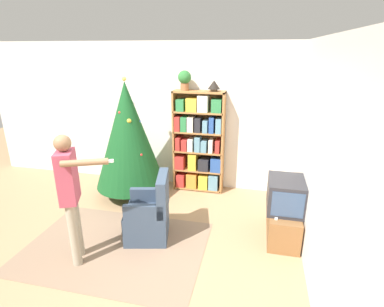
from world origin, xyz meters
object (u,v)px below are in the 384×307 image
(armchair, at_px, (150,216))
(standing_person, at_px, (70,190))
(table_lamp, at_px, (214,85))
(television, at_px, (286,195))
(christmas_tree, at_px, (128,136))
(bookshelf, at_px, (199,145))
(potted_plant, at_px, (185,79))

(armchair, bearing_deg, standing_person, -60.19)
(table_lamp, bearing_deg, standing_person, -119.12)
(television, height_order, standing_person, standing_person)
(television, distance_m, christmas_tree, 2.66)
(christmas_tree, relative_size, armchair, 2.24)
(television, relative_size, armchair, 0.63)
(bookshelf, relative_size, television, 3.10)
(christmas_tree, height_order, potted_plant, potted_plant)
(television, bearing_deg, standing_person, -156.87)
(bookshelf, distance_m, television, 1.90)
(armchair, height_order, table_lamp, table_lamp)
(armchair, xyz_separation_m, standing_person, (-0.69, -0.64, 0.62))
(bookshelf, relative_size, standing_person, 1.13)
(bookshelf, relative_size, armchair, 1.96)
(bookshelf, height_order, television, bookshelf)
(bookshelf, bearing_deg, potted_plant, 178.20)
(christmas_tree, distance_m, table_lamp, 1.65)
(television, xyz_separation_m, armchair, (-1.77, -0.41, -0.32))
(christmas_tree, xyz_separation_m, table_lamp, (1.34, 0.53, 0.80))
(table_lamp, bearing_deg, potted_plant, 180.00)
(television, relative_size, table_lamp, 2.90)
(bookshelf, bearing_deg, christmas_tree, -154.41)
(christmas_tree, height_order, armchair, christmas_tree)
(potted_plant, bearing_deg, standing_person, -108.71)
(television, distance_m, potted_plant, 2.49)
(potted_plant, distance_m, table_lamp, 0.51)
(bookshelf, height_order, table_lamp, table_lamp)
(christmas_tree, relative_size, potted_plant, 6.25)
(standing_person, xyz_separation_m, potted_plant, (0.77, 2.28, 1.05))
(armchair, relative_size, table_lamp, 4.60)
(christmas_tree, xyz_separation_m, potted_plant, (0.84, 0.53, 0.89))
(christmas_tree, relative_size, standing_person, 1.29)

